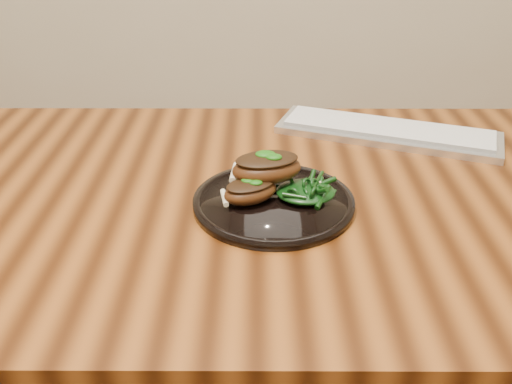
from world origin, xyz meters
TOP-DOWN VIEW (x-y plane):
  - desk at (0.00, 0.00)m, footprint 1.60×0.80m
  - plate at (0.03, -0.05)m, footprint 0.26×0.26m
  - lamb_chop_front at (-0.01, -0.06)m, footprint 0.11×0.09m
  - lamb_chop_back at (0.01, -0.02)m, footprint 0.13×0.10m
  - herb_smear at (-0.01, 0.01)m, footprint 0.08×0.05m
  - greens_heap at (0.08, -0.04)m, footprint 0.10×0.09m
  - keyboard at (0.27, 0.24)m, footprint 0.46×0.28m

SIDE VIEW (x-z plane):
  - desk at x=0.00m, z-range 0.29..1.04m
  - plate at x=0.03m, z-range 0.75..0.77m
  - keyboard at x=0.27m, z-range 0.75..0.77m
  - herb_smear at x=-0.01m, z-range 0.76..0.77m
  - greens_heap at x=0.08m, z-range 0.76..0.80m
  - lamb_chop_front at x=-0.01m, z-range 0.76..0.80m
  - lamb_chop_back at x=0.01m, z-range 0.78..0.83m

